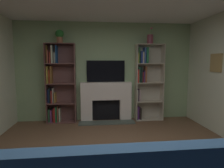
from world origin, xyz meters
TOP-DOWN VIEW (x-y plane):
  - wall_back_accent at (0.00, 2.76)m, footprint 4.79×0.06m
  - fireplace at (0.00, 2.61)m, footprint 1.44×0.52m
  - tv at (0.00, 2.70)m, footprint 1.01×0.06m
  - bookshelf_left at (-1.26, 2.62)m, footprint 0.74×0.30m
  - bookshelf_right at (1.07, 2.62)m, footprint 0.74×0.30m
  - potted_plant at (-1.16, 2.58)m, footprint 0.21×0.21m
  - vase_with_flowers at (1.16, 2.57)m, footprint 0.16×0.16m

SIDE VIEW (x-z plane):
  - fireplace at x=0.00m, z-range 0.03..1.06m
  - bookshelf_left at x=-1.26m, z-range -0.04..1.99m
  - bookshelf_right at x=1.07m, z-range 0.07..2.11m
  - wall_back_accent at x=0.00m, z-range 0.00..2.61m
  - tv at x=0.00m, z-range 1.04..1.61m
  - vase_with_flowers at x=1.16m, z-range 1.95..2.38m
  - potted_plant at x=-1.16m, z-range 2.06..2.39m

